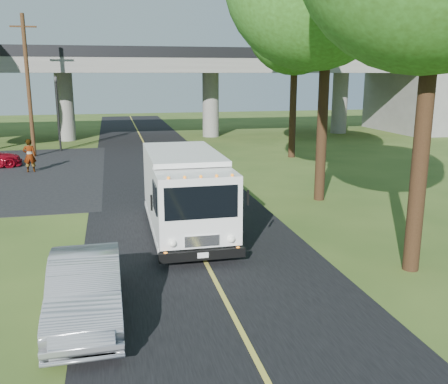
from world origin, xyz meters
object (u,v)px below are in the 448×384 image
object	(u,v)px
tree_right_far	(300,24)
silver_sedan	(86,289)
step_van	(185,191)
utility_pole	(28,86)
traffic_signal	(58,105)
pedestrian	(30,156)

from	to	relation	value
tree_right_far	silver_sedan	size ratio (longest dim) A/B	2.51
step_van	utility_pole	bearing A→B (deg)	112.00
traffic_signal	utility_pole	size ratio (longest dim) A/B	0.58
step_van	pedestrian	world-z (taller)	step_van
silver_sedan	pedestrian	size ratio (longest dim) A/B	2.35
step_van	pedestrian	size ratio (longest dim) A/B	3.53
traffic_signal	silver_sedan	size ratio (longest dim) A/B	1.19
utility_pole	step_van	distance (m)	20.04
silver_sedan	tree_right_far	bearing A→B (deg)	57.37
utility_pole	tree_right_far	world-z (taller)	tree_right_far
tree_right_far	pedestrian	xyz separation A→B (m)	(-16.14, -1.54, -7.37)
traffic_signal	step_van	world-z (taller)	traffic_signal
utility_pole	tree_right_far	bearing A→B (deg)	-14.00
tree_right_far	pedestrian	size ratio (longest dim) A/B	5.91
utility_pole	step_van	xyz separation A→B (m)	(7.36, -18.38, -3.10)
tree_right_far	step_van	bearing A→B (deg)	-123.32
traffic_signal	utility_pole	world-z (taller)	utility_pole
tree_right_far	silver_sedan	distance (m)	24.59
step_van	silver_sedan	bearing A→B (deg)	-118.42
traffic_signal	pedestrian	xyz separation A→B (m)	(-0.93, -7.70, -2.27)
traffic_signal	step_van	distance (m)	21.27
traffic_signal	pedestrian	bearing A→B (deg)	-96.88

